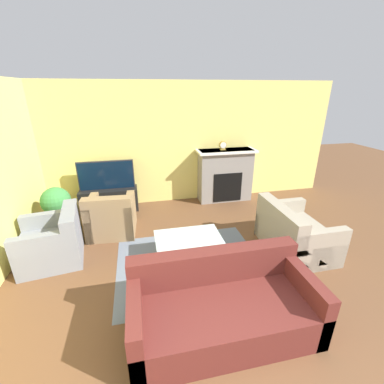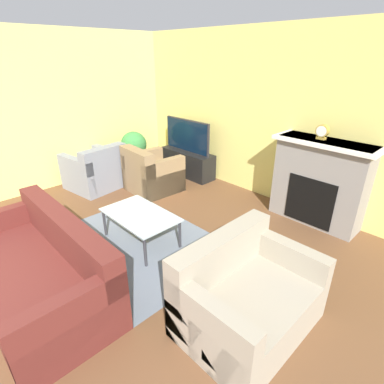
% 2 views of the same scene
% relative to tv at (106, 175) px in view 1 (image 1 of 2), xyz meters
% --- Properties ---
extents(wall_back, '(8.11, 0.06, 2.70)m').
position_rel_tv_xyz_m(wall_back, '(1.25, 0.31, 0.53)').
color(wall_back, '#EADB72').
rests_on(wall_back, ground_plane).
extents(area_rug, '(2.21, 1.82, 0.00)m').
position_rel_tv_xyz_m(area_rug, '(1.34, -2.23, -0.82)').
color(area_rug, slate).
rests_on(area_rug, ground_plane).
extents(fireplace, '(1.36, 0.49, 1.23)m').
position_rel_tv_xyz_m(fireplace, '(2.67, 0.06, -0.18)').
color(fireplace, gray).
rests_on(fireplace, ground_plane).
extents(tv_stand, '(1.22, 0.39, 0.50)m').
position_rel_tv_xyz_m(tv_stand, '(0.00, 0.00, -0.57)').
color(tv_stand, black).
rests_on(tv_stand, ground_plane).
extents(tv, '(1.15, 0.06, 0.63)m').
position_rel_tv_xyz_m(tv, '(0.00, 0.00, 0.00)').
color(tv, '#232328').
rests_on(tv, tv_stand).
extents(couch_sectional, '(1.99, 0.93, 0.82)m').
position_rel_tv_xyz_m(couch_sectional, '(1.45, -3.41, -0.53)').
color(couch_sectional, '#5B231E').
rests_on(couch_sectional, ground_plane).
extents(couch_loveseat, '(0.89, 1.22, 0.82)m').
position_rel_tv_xyz_m(couch_loveseat, '(3.10, -2.21, -0.52)').
color(couch_loveseat, '#9E937F').
rests_on(couch_loveseat, ground_plane).
extents(armchair_by_window, '(0.98, 0.98, 0.82)m').
position_rel_tv_xyz_m(armchair_by_window, '(-0.70, -1.66, -0.52)').
color(armchair_by_window, gray).
rests_on(armchair_by_window, ground_plane).
extents(armchair_accent, '(0.88, 0.88, 0.82)m').
position_rel_tv_xyz_m(armchair_accent, '(0.12, -1.00, -0.52)').
color(armchair_accent, '#8C704C').
rests_on(armchair_accent, ground_plane).
extents(coffee_table, '(1.01, 0.62, 0.41)m').
position_rel_tv_xyz_m(coffee_table, '(1.34, -2.11, -0.45)').
color(coffee_table, '#333338').
rests_on(coffee_table, ground_plane).
extents(potted_plant, '(0.52, 0.52, 0.86)m').
position_rel_tv_xyz_m(potted_plant, '(-0.86, -0.69, -0.26)').
color(potted_plant, beige).
rests_on(potted_plant, ground_plane).
extents(mantel_clock, '(0.17, 0.07, 0.20)m').
position_rel_tv_xyz_m(mantel_clock, '(2.59, 0.06, 0.51)').
color(mantel_clock, '#B79338').
rests_on(mantel_clock, fireplace).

